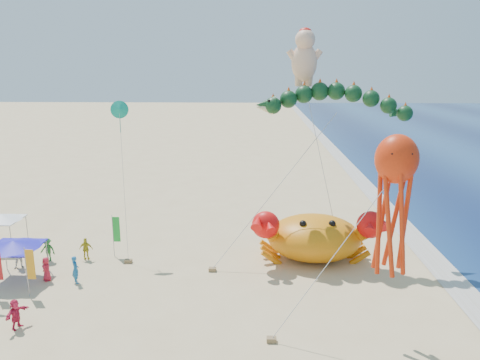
% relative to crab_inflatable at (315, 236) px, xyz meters
% --- Properties ---
extents(ground, '(320.00, 320.00, 0.00)m').
position_rel_crab_inflatable_xyz_m(ground, '(-3.30, -4.49, -1.77)').
color(ground, '#D1B784').
rests_on(ground, ground).
extents(foam_strip, '(320.00, 320.00, 0.00)m').
position_rel_crab_inflatable_xyz_m(foam_strip, '(8.70, -4.49, -1.76)').
color(foam_strip, silver).
rests_on(foam_strip, ground).
extents(crab_inflatable, '(9.17, 5.86, 4.02)m').
position_rel_crab_inflatable_xyz_m(crab_inflatable, '(0.00, 0.00, 0.00)').
color(crab_inflatable, orange).
rests_on(crab_inflatable, ground).
extents(dragon_kite, '(14.26, 5.58, 12.22)m').
position_rel_crab_inflatable_xyz_m(dragon_kite, '(1.29, 1.73, 9.22)').
color(dragon_kite, '#0D3317').
rests_on(dragon_kite, ground).
extents(cherub_kite, '(4.08, 3.47, 16.45)m').
position_rel_crab_inflatable_xyz_m(cherub_kite, '(-0.77, 3.59, 12.66)').
color(cherub_kite, '#FFC39B').
rests_on(cherub_kite, ground).
extents(octopus_kite, '(7.01, 1.84, 10.63)m').
position_rel_crab_inflatable_xyz_m(octopus_kite, '(2.33, -10.24, 5.97)').
color(octopus_kite, red).
rests_on(octopus_kite, ground).
extents(canopy_blue, '(3.49, 3.49, 2.71)m').
position_rel_crab_inflatable_xyz_m(canopy_blue, '(-19.99, -4.08, 0.67)').
color(canopy_blue, gray).
rests_on(canopy_blue, ground).
extents(canopy_white, '(2.99, 2.99, 2.71)m').
position_rel_crab_inflatable_xyz_m(canopy_white, '(-23.76, 1.42, 0.67)').
color(canopy_white, gray).
rests_on(canopy_white, ground).
extents(feather_flags, '(8.84, 6.62, 3.20)m').
position_rel_crab_inflatable_xyz_m(feather_flags, '(-18.71, -3.80, 0.24)').
color(feather_flags, gray).
rests_on(feather_flags, ground).
extents(beachgoers, '(5.69, 10.27, 1.83)m').
position_rel_crab_inflatable_xyz_m(beachgoers, '(-18.20, -4.03, -0.92)').
color(beachgoers, gold).
rests_on(beachgoers, ground).
extents(small_kites, '(10.16, 11.30, 11.32)m').
position_rel_crab_inflatable_xyz_m(small_kites, '(-19.38, -2.56, 5.19)').
color(small_kites, '#0E9B7A').
rests_on(small_kites, ground).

